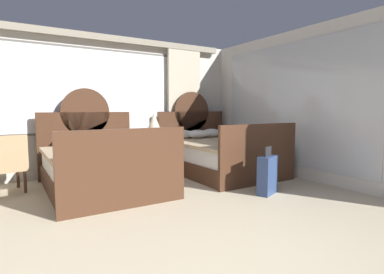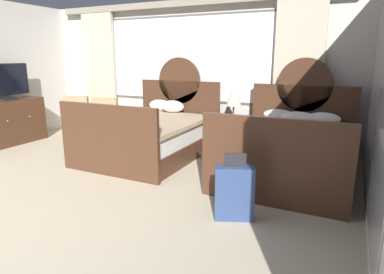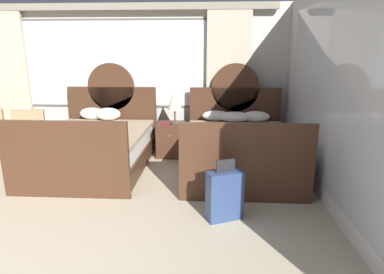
{
  "view_description": "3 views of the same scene",
  "coord_description": "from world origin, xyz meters",
  "px_view_note": "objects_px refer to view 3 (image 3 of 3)",
  "views": [
    {
      "loc": [
        -1.34,
        -1.77,
        1.28
      ],
      "look_at": [
        1.21,
        2.37,
        0.82
      ],
      "focal_mm": 28.43,
      "sensor_mm": 36.0,
      "label": 1
    },
    {
      "loc": [
        2.96,
        -1.64,
        1.66
      ],
      "look_at": [
        1.02,
        2.35,
        0.58
      ],
      "focal_mm": 31.02,
      "sensor_mm": 36.0,
      "label": 2
    },
    {
      "loc": [
        1.78,
        -1.94,
        1.87
      ],
      "look_at": [
        1.53,
        2.51,
        0.67
      ],
      "focal_mm": 30.4,
      "sensor_mm": 36.0,
      "label": 3
    }
  ],
  "objects_px": {
    "table_lamp_on_nightstand": "(175,100)",
    "suitcase_on_floor": "(225,195)",
    "book_on_nightstand": "(165,123)",
    "armchair_by_window_left": "(33,130)",
    "bed_near_mirror": "(238,148)",
    "bed_near_window": "(95,146)",
    "nightstand_between_beds": "(171,139)"
  },
  "relations": [
    {
      "from": "armchair_by_window_left",
      "to": "suitcase_on_floor",
      "type": "bearing_deg",
      "value": -31.93
    },
    {
      "from": "bed_near_window",
      "to": "suitcase_on_floor",
      "type": "distance_m",
      "value": 2.57
    },
    {
      "from": "book_on_nightstand",
      "to": "bed_near_window",
      "type": "bearing_deg",
      "value": -150.15
    },
    {
      "from": "bed_near_window",
      "to": "armchair_by_window_left",
      "type": "relative_size",
      "value": 2.5
    },
    {
      "from": "table_lamp_on_nightstand",
      "to": "bed_near_window",
      "type": "bearing_deg",
      "value": -150.58
    },
    {
      "from": "nightstand_between_beds",
      "to": "suitcase_on_floor",
      "type": "relative_size",
      "value": 0.84
    },
    {
      "from": "bed_near_window",
      "to": "nightstand_between_beds",
      "type": "distance_m",
      "value": 1.36
    },
    {
      "from": "bed_near_window",
      "to": "book_on_nightstand",
      "type": "bearing_deg",
      "value": 29.85
    },
    {
      "from": "suitcase_on_floor",
      "to": "armchair_by_window_left",
      "type": "bearing_deg",
      "value": 148.07
    },
    {
      "from": "bed_near_mirror",
      "to": "book_on_nightstand",
      "type": "height_order",
      "value": "bed_near_mirror"
    },
    {
      "from": "bed_near_window",
      "to": "book_on_nightstand",
      "type": "height_order",
      "value": "bed_near_window"
    },
    {
      "from": "table_lamp_on_nightstand",
      "to": "suitcase_on_floor",
      "type": "bearing_deg",
      "value": -70.53
    },
    {
      "from": "suitcase_on_floor",
      "to": "table_lamp_on_nightstand",
      "type": "bearing_deg",
      "value": 109.47
    },
    {
      "from": "book_on_nightstand",
      "to": "table_lamp_on_nightstand",
      "type": "bearing_deg",
      "value": 26.51
    },
    {
      "from": "bed_near_window",
      "to": "suitcase_on_floor",
      "type": "bearing_deg",
      "value": -37.94
    },
    {
      "from": "nightstand_between_beds",
      "to": "table_lamp_on_nightstand",
      "type": "bearing_deg",
      "value": -15.26
    },
    {
      "from": "table_lamp_on_nightstand",
      "to": "suitcase_on_floor",
      "type": "xyz_separation_m",
      "value": [
        0.8,
        -2.27,
        -0.73
      ]
    },
    {
      "from": "bed_near_window",
      "to": "table_lamp_on_nightstand",
      "type": "distance_m",
      "value": 1.55
    },
    {
      "from": "book_on_nightstand",
      "to": "suitcase_on_floor",
      "type": "bearing_deg",
      "value": -66.27
    },
    {
      "from": "table_lamp_on_nightstand",
      "to": "book_on_nightstand",
      "type": "height_order",
      "value": "table_lamp_on_nightstand"
    },
    {
      "from": "bed_near_window",
      "to": "armchair_by_window_left",
      "type": "bearing_deg",
      "value": 159.36
    },
    {
      "from": "armchair_by_window_left",
      "to": "suitcase_on_floor",
      "type": "height_order",
      "value": "armchair_by_window_left"
    },
    {
      "from": "bed_near_mirror",
      "to": "table_lamp_on_nightstand",
      "type": "height_order",
      "value": "bed_near_mirror"
    },
    {
      "from": "table_lamp_on_nightstand",
      "to": "book_on_nightstand",
      "type": "distance_m",
      "value": 0.44
    },
    {
      "from": "bed_near_mirror",
      "to": "book_on_nightstand",
      "type": "bearing_deg",
      "value": 154.13
    },
    {
      "from": "armchair_by_window_left",
      "to": "suitcase_on_floor",
      "type": "relative_size",
      "value": 1.24
    },
    {
      "from": "nightstand_between_beds",
      "to": "suitcase_on_floor",
      "type": "height_order",
      "value": "suitcase_on_floor"
    },
    {
      "from": "nightstand_between_beds",
      "to": "armchair_by_window_left",
      "type": "relative_size",
      "value": 0.68
    },
    {
      "from": "bed_near_mirror",
      "to": "nightstand_between_beds",
      "type": "bearing_deg",
      "value": 148.65
    },
    {
      "from": "armchair_by_window_left",
      "to": "book_on_nightstand",
      "type": "bearing_deg",
      "value": 3.04
    },
    {
      "from": "bed_near_mirror",
      "to": "suitcase_on_floor",
      "type": "bearing_deg",
      "value": -99.88
    },
    {
      "from": "bed_near_mirror",
      "to": "table_lamp_on_nightstand",
      "type": "distance_m",
      "value": 1.43
    }
  ]
}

